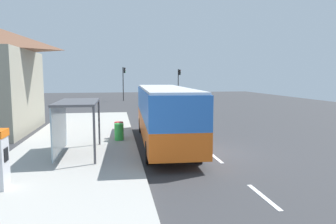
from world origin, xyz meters
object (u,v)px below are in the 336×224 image
object	(u,v)px
traffic_light_near_side	(179,80)
bus_shelter	(71,114)
sedan_near	(159,96)
recycling_bin_green	(119,132)
bus	(164,112)
traffic_light_far_side	(124,79)
recycling_bin_red	(119,130)
white_van	(167,95)

from	to	relation	value
traffic_light_near_side	bus_shelter	bearing A→B (deg)	-109.48
sedan_near	recycling_bin_green	xyz separation A→B (m)	(-6.50, -30.58, -0.14)
bus	bus_shelter	size ratio (longest dim) A/B	2.77
traffic_light_far_side	bus_shelter	distance (m)	34.67
traffic_light_far_side	bus_shelter	world-z (taller)	traffic_light_far_side
recycling_bin_green	recycling_bin_red	xyz separation A→B (m)	(0.00, 0.70, 0.00)
bus	sedan_near	bearing A→B (deg)	82.73
white_van	sedan_near	distance (m)	8.38
recycling_bin_red	traffic_light_far_side	distance (m)	30.99
white_van	recycling_bin_red	world-z (taller)	white_van
white_van	recycling_bin_red	xyz separation A→B (m)	(-6.40, -21.52, -0.69)
white_van	bus_shelter	world-z (taller)	bus_shelter
sedan_near	traffic_light_near_side	distance (m)	4.06
white_van	traffic_light_near_side	bearing A→B (deg)	68.82
bus	traffic_light_near_side	bearing A→B (deg)	77.14
sedan_near	bus_shelter	distance (m)	34.66
sedan_near	recycling_bin_red	xyz separation A→B (m)	(-6.50, -29.88, -0.14)
recycling_bin_green	bus	bearing A→B (deg)	-18.97
sedan_near	bus_shelter	xyz separation A→B (m)	(-8.71, -33.52, 1.31)
bus	white_van	xyz separation A→B (m)	(3.91, 23.08, -0.50)
bus	white_van	size ratio (longest dim) A/B	2.13
bus	recycling_bin_red	size ratio (longest dim) A/B	11.67
recycling_bin_red	bus	bearing A→B (deg)	-32.00
bus	recycling_bin_red	bearing A→B (deg)	148.00
sedan_near	recycling_bin_green	world-z (taller)	sedan_near
bus	traffic_light_near_side	world-z (taller)	traffic_light_near_side
traffic_light_near_side	traffic_light_far_side	distance (m)	8.64
sedan_near	traffic_light_far_side	world-z (taller)	traffic_light_far_side
sedan_near	traffic_light_near_side	xyz separation A→B (m)	(3.20, 0.16, 2.49)
sedan_near	traffic_light_near_side	size ratio (longest dim) A/B	0.90
bus	traffic_light_near_side	distance (m)	32.44
recycling_bin_red	traffic_light_near_side	world-z (taller)	traffic_light_near_side
bus	recycling_bin_red	distance (m)	3.17
recycling_bin_red	white_van	bearing A→B (deg)	73.44
white_van	bus_shelter	bearing A→B (deg)	-108.89
white_van	sedan_near	world-z (taller)	white_van
sedan_near	traffic_light_far_side	bearing A→B (deg)	169.90
sedan_near	recycling_bin_red	world-z (taller)	sedan_near
bus_shelter	traffic_light_far_side	bearing A→B (deg)	84.52
recycling_bin_green	traffic_light_far_side	bearing A→B (deg)	88.01
traffic_light_near_side	bus_shelter	xyz separation A→B (m)	(-11.91, -33.69, -1.19)
white_van	sedan_near	size ratio (longest dim) A/B	1.17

